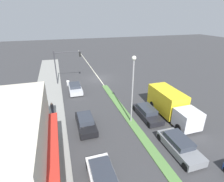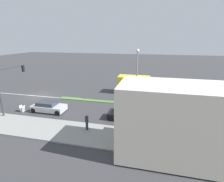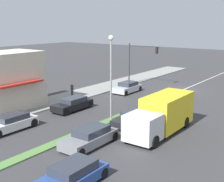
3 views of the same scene
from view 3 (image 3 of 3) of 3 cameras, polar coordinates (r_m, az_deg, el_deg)
name	(u,v)px [view 3 (image 3 of 3)]	position (r m, az deg, el deg)	size (l,w,h in m)	color
ground_plane	(92,128)	(25.82, -3.64, -6.84)	(160.00, 160.00, 0.00)	#38383A
sidewalk_right	(18,111)	(31.77, -16.87, -3.53)	(4.00, 73.00, 0.12)	gray
lane_marking_center	(182,90)	(40.79, 12.69, 0.13)	(0.16, 60.00, 0.01)	beige
traffic_signal_main	(138,57)	(42.21, 4.81, 6.17)	(4.59, 0.34, 5.60)	#333338
street_lamp	(111,67)	(26.70, -0.19, 4.39)	(0.44, 0.44, 7.37)	gray
pedestrian	(72,90)	(35.60, -7.31, 0.16)	(0.34, 0.34, 1.64)	#282D42
warning_aframe_sign	(135,84)	(41.60, 4.24, 1.24)	(0.45, 0.53, 0.84)	silver
delivery_truck	(162,114)	(24.82, 9.15, -4.23)	(2.44, 7.50, 2.87)	silver
van_white	(11,123)	(26.42, -18.05, -5.55)	(1.80, 4.37, 1.30)	silver
sedan_dark	(134,117)	(26.69, 4.07, -4.85)	(1.79, 4.55, 1.23)	black
sedan_silver	(127,87)	(38.54, 2.83, 0.66)	(1.89, 4.08, 1.30)	#B7BABF
suv_black	(73,104)	(31.00, -7.19, -2.39)	(1.76, 4.39, 1.27)	black
coupe_blue	(72,176)	(17.22, -7.37, -15.08)	(1.89, 4.28, 1.27)	#284793
suv_grey	(90,137)	(22.19, -4.07, -8.41)	(1.86, 4.55, 1.32)	slate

